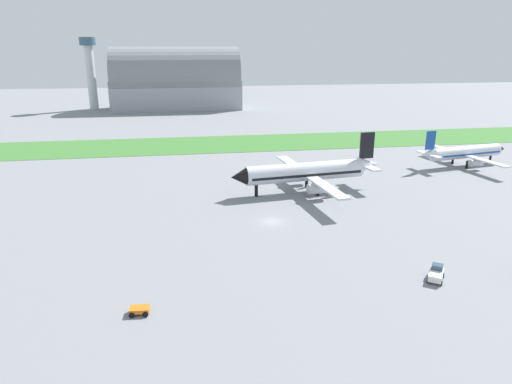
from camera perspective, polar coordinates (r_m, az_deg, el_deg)
ground_plane at (r=86.81m, az=2.00°, el=-3.72°), size 600.00×600.00×0.00m
grass_taxiway_strip at (r=156.16m, az=-3.25°, el=6.03°), size 360.00×28.00×0.08m
airplane_midfield_jet at (r=103.75m, az=6.46°, el=2.50°), size 35.84×36.44×12.89m
airplane_parked_jet_far at (r=138.19m, az=24.43°, el=4.48°), size 28.95×29.37×10.43m
pushback_tug_midfield at (r=70.87m, az=21.50°, el=-9.41°), size 3.57×3.97×1.95m
baggage_cart_by_runway at (r=60.38m, az=-14.30°, el=-14.00°), size 2.50×1.91×0.90m
hangar_distant at (r=246.39m, az=-9.87°, el=13.41°), size 65.19×27.46×31.04m
control_tower at (r=255.28m, az=-19.92°, el=14.37°), size 8.00×8.00×35.64m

